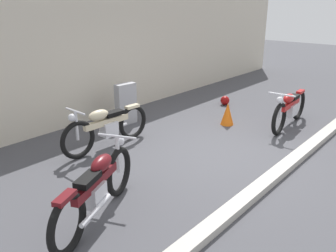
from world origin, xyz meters
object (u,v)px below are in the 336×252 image
object	(u,v)px
traffic_cone	(227,114)
motorcycle_cream	(106,127)
helmet	(225,100)
stone_marker	(126,104)
motorcycle_red	(290,108)
motorcycle_maroon	(97,188)

from	to	relation	value
traffic_cone	motorcycle_cream	xyz separation A→B (m)	(-2.85, 1.10, 0.19)
helmet	stone_marker	bearing A→B (deg)	162.19
motorcycle_cream	motorcycle_red	xyz separation A→B (m)	(3.67, -2.29, -0.01)
motorcycle_maroon	motorcycle_red	bearing A→B (deg)	-28.16
helmet	traffic_cone	world-z (taller)	traffic_cone
motorcycle_maroon	motorcycle_red	world-z (taller)	motorcycle_maroon
traffic_cone	motorcycle_maroon	bearing A→B (deg)	-170.82
traffic_cone	motorcycle_red	xyz separation A→B (m)	(0.82, -1.19, 0.18)
stone_marker	helmet	distance (m)	3.16
motorcycle_maroon	motorcycle_red	size ratio (longest dim) A/B	0.97
motorcycle_cream	stone_marker	bearing A→B (deg)	-146.24
stone_marker	traffic_cone	bearing A→B (deg)	-51.06
stone_marker	motorcycle_cream	xyz separation A→B (m)	(-1.30, -0.82, -0.03)
stone_marker	motorcycle_cream	size ratio (longest dim) A/B	0.46
traffic_cone	motorcycle_cream	bearing A→B (deg)	158.89
stone_marker	helmet	bearing A→B (deg)	-17.81
helmet	motorcycle_cream	xyz separation A→B (m)	(-4.29, 0.14, 0.34)
helmet	motorcycle_maroon	bearing A→B (deg)	-164.21
motorcycle_cream	motorcycle_red	world-z (taller)	motorcycle_cream
traffic_cone	motorcycle_maroon	size ratio (longest dim) A/B	0.27
helmet	motorcycle_red	world-z (taller)	motorcycle_red
traffic_cone	motorcycle_cream	world-z (taller)	motorcycle_cream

